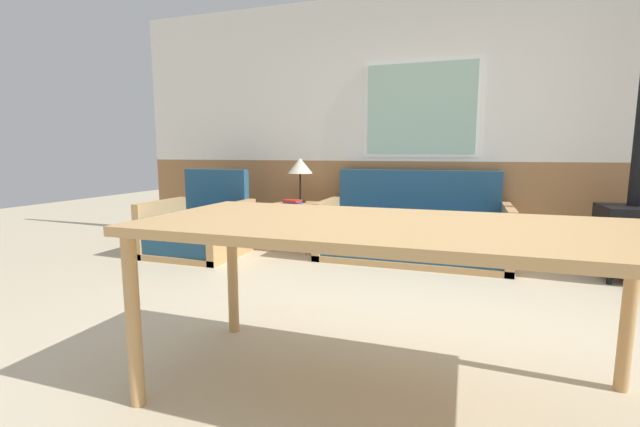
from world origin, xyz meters
TOP-DOWN VIEW (x-y plane):
  - ground_plane at (0.00, 0.00)m, footprint 16.00×16.00m
  - wall_back at (-0.01, 2.63)m, footprint 7.20×0.09m
  - couch at (-0.22, 2.16)m, footprint 1.81×0.79m
  - armchair at (-2.35, 1.68)m, footprint 0.91×0.85m
  - side_table at (-1.49, 2.21)m, footprint 0.46×0.46m
  - table_lamp at (-1.46, 2.29)m, footprint 0.27×0.27m
  - book_stack at (-1.48, 2.13)m, footprint 0.20×0.16m
  - dining_table at (-0.02, -0.33)m, footprint 2.09×0.91m
  - wood_stove at (1.60, 2.07)m, footprint 0.51×0.52m

SIDE VIEW (x-z plane):
  - ground_plane at x=0.00m, z-range 0.00..0.00m
  - armchair at x=-2.35m, z-range -0.18..0.69m
  - couch at x=-0.22m, z-range -0.17..0.70m
  - side_table at x=-1.49m, z-range 0.16..0.67m
  - book_stack at x=-1.48m, z-range 0.51..0.55m
  - wood_stove at x=1.60m, z-range -0.69..1.81m
  - dining_table at x=-0.02m, z-range 0.32..1.09m
  - table_lamp at x=-1.46m, z-range 0.66..1.14m
  - wall_back at x=-0.01m, z-range 0.01..2.71m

